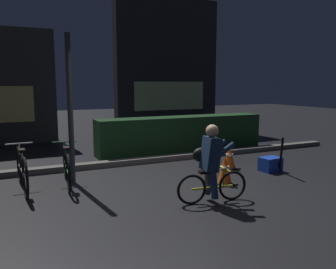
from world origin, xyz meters
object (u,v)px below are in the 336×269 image
Objects in this scene: parked_bike_left_mid at (22,170)px; traffic_cone_far at (230,157)px; cyclist at (211,163)px; street_post at (70,110)px; closed_umbrella at (281,155)px; traffic_cone_near at (225,170)px; parked_bike_center_left at (67,166)px; blue_crate at (270,164)px.

parked_bike_left_mid is 4.24m from traffic_cone_far.
street_post is at bearing 138.51° from cyclist.
closed_umbrella is (2.29, 0.89, -0.23)m from cyclist.
traffic_cone_near is at bearing 50.59° from cyclist.
traffic_cone_near reaches higher than traffic_cone_far.
cyclist is (1.91, -1.94, 0.27)m from parked_bike_center_left.
street_post is 3.09m from traffic_cone_near.
blue_crate is 2.55m from cyclist.
parked_bike_left_mid is 3.97× the size of blue_crate.
blue_crate is at bearing -12.63° from street_post.
parked_bike_center_left is 3.48m from traffic_cone_far.
traffic_cone_far reaches higher than blue_crate.
traffic_cone_near is 0.65× the size of closed_umbrella.
street_post is at bearing -86.98° from parked_bike_left_mid.
cyclist reaches higher than traffic_cone_near.
traffic_cone_far is 2.34m from cyclist.
cyclist is 1.47× the size of closed_umbrella.
cyclist is (2.67, -1.94, 0.27)m from parked_bike_left_mid.
parked_bike_left_mid reaches higher than blue_crate.
traffic_cone_far is 1.10m from closed_umbrella.
blue_crate is at bearing -102.27° from parked_bike_left_mid.
street_post reaches higher than parked_bike_left_mid.
parked_bike_center_left is (0.76, -0.00, -0.01)m from parked_bike_left_mid.
parked_bike_center_left is 3.06× the size of traffic_cone_near.
closed_umbrella is (0.72, -0.82, 0.15)m from traffic_cone_far.
traffic_cone_near is (2.57, -1.30, -1.12)m from street_post.
cyclist is (-2.23, -1.14, 0.48)m from blue_crate.
blue_crate is (4.14, -0.81, -0.20)m from parked_bike_center_left.
street_post is at bearing 174.31° from traffic_cone_far.
cyclist is at bearing -32.21° from closed_umbrella.
parked_bike_center_left reaches higher than traffic_cone_near.
cyclist is 2.46m from closed_umbrella.
cyclist is at bearing -48.81° from street_post.
parked_bike_left_mid is at bearing 170.64° from blue_crate.
traffic_cone_near is at bearing -164.59° from blue_crate.
parked_bike_center_left is at bearing -67.58° from closed_umbrella.
parked_bike_center_left is 2.95m from traffic_cone_near.
traffic_cone_far is at bearing -102.06° from closed_umbrella.
parked_bike_left_mid is 1.40× the size of cyclist.
parked_bike_left_mid reaches higher than traffic_cone_near.
street_post is 6.31× the size of blue_crate.
street_post reaches higher than traffic_cone_near.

